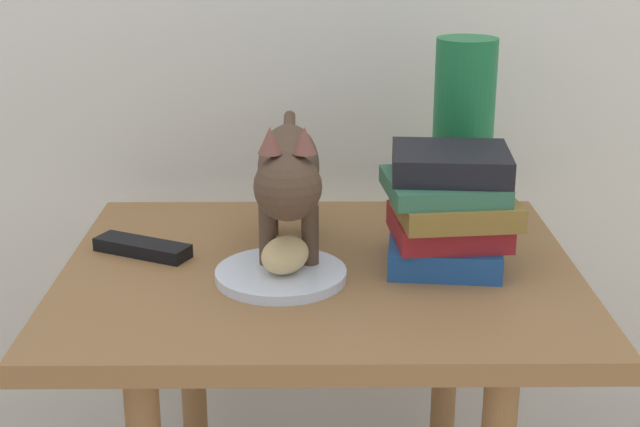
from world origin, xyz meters
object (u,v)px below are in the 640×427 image
object	(u,v)px
cat	(289,172)
green_vase	(463,134)
plate	(281,275)
tv_remote	(142,248)
book_stack	(448,209)
bread_roll	(285,255)
side_table	(320,313)

from	to	relation	value
cat	green_vase	distance (m)	0.31
plate	tv_remote	world-z (taller)	tv_remote
book_stack	green_vase	size ratio (longest dim) A/B	0.63
bread_roll	green_vase	world-z (taller)	green_vase
cat	book_stack	xyz separation A→B (m)	(0.23, -0.03, -0.05)
side_table	tv_remote	size ratio (longest dim) A/B	4.92
bread_roll	side_table	bearing A→B (deg)	48.92
green_vase	tv_remote	bearing A→B (deg)	-164.95
bread_roll	cat	distance (m)	0.13
bread_roll	book_stack	bearing A→B (deg)	14.55
side_table	cat	world-z (taller)	cat
tv_remote	book_stack	bearing A→B (deg)	20.01
bread_roll	cat	size ratio (longest dim) A/B	0.17
plate	cat	world-z (taller)	cat
bread_roll	tv_remote	size ratio (longest dim) A/B	0.53
green_vase	plate	bearing A→B (deg)	-140.73
side_table	tv_remote	distance (m)	0.28
bread_roll	tv_remote	bearing A→B (deg)	154.03
cat	green_vase	world-z (taller)	green_vase
side_table	bread_roll	xyz separation A→B (m)	(-0.05, -0.06, 0.11)
book_stack	cat	bearing A→B (deg)	173.48
cat	side_table	bearing A→B (deg)	-34.08
book_stack	tv_remote	bearing A→B (deg)	174.22
side_table	green_vase	xyz separation A→B (m)	(0.23, 0.18, 0.23)
plate	book_stack	xyz separation A→B (m)	(0.24, 0.05, 0.08)
cat	tv_remote	xyz separation A→B (m)	(-0.22, 0.02, -0.12)
side_table	book_stack	size ratio (longest dim) A/B	3.88
side_table	cat	xyz separation A→B (m)	(-0.04, 0.03, 0.21)
cat	tv_remote	bearing A→B (deg)	174.99
plate	tv_remote	bearing A→B (deg)	154.80
side_table	book_stack	xyz separation A→B (m)	(0.18, 0.00, 0.16)
side_table	bread_roll	world-z (taller)	bread_roll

